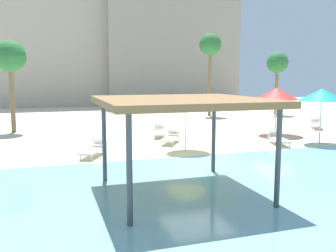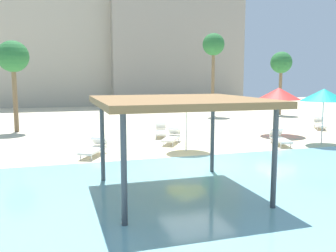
{
  "view_description": "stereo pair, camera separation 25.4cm",
  "coord_description": "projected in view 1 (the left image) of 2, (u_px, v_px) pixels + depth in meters",
  "views": [
    {
      "loc": [
        -5.33,
        -12.77,
        3.37
      ],
      "look_at": [
        -0.53,
        2.0,
        1.3
      ],
      "focal_mm": 39.28,
      "sensor_mm": 36.0,
      "label": 1
    },
    {
      "loc": [
        -5.09,
        -12.85,
        3.37
      ],
      "look_at": [
        -0.53,
        2.0,
        1.3
      ],
      "focal_mm": 39.28,
      "sensor_mm": 36.0,
      "label": 2
    }
  ],
  "objects": [
    {
      "name": "hotel_block_1",
      "position": [
        167.0,
        30.0,
        47.31
      ],
      "size": [
        16.44,
        8.91,
        18.75
      ],
      "primitive_type": "cube",
      "color": "#9E9384",
      "rests_on": "ground"
    },
    {
      "name": "palm_tree_3",
      "position": [
        277.0,
        64.0,
        32.81
      ],
      "size": [
        1.9,
        1.9,
        5.62
      ],
      "color": "brown",
      "rests_on": "ground"
    },
    {
      "name": "shade_pavilion",
      "position": [
        181.0,
        104.0,
        10.37
      ],
      "size": [
        4.54,
        4.54,
        2.78
      ],
      "color": "#42474C",
      "rests_on": "ground"
    },
    {
      "name": "beach_umbrella_teal_3",
      "position": [
        322.0,
        95.0,
        18.44
      ],
      "size": [
        2.26,
        2.26,
        2.81
      ],
      "color": "silver",
      "rests_on": "ground"
    },
    {
      "name": "palm_tree_2",
      "position": [
        210.0,
        47.0,
        31.76
      ],
      "size": [
        1.9,
        1.9,
        7.14
      ],
      "color": "brown",
      "rests_on": "ground"
    },
    {
      "name": "lounge_chair_0",
      "position": [
        278.0,
        138.0,
        18.52
      ],
      "size": [
        1.07,
        1.99,
        0.74
      ],
      "rotation": [
        0.0,
        0.0,
        -1.83
      ],
      "color": "white",
      "rests_on": "ground"
    },
    {
      "name": "beach_umbrella_yellow_4",
      "position": [
        186.0,
        103.0,
        16.61
      ],
      "size": [
        1.98,
        1.98,
        2.5
      ],
      "color": "silver",
      "rests_on": "ground"
    },
    {
      "name": "lounge_chair_2",
      "position": [
        316.0,
        124.0,
        24.26
      ],
      "size": [
        1.5,
        1.93,
        0.74
      ],
      "rotation": [
        0.0,
        0.0,
        -2.12
      ],
      "color": "white",
      "rests_on": "ground"
    },
    {
      "name": "lounge_chair_5",
      "position": [
        94.0,
        148.0,
        15.79
      ],
      "size": [
        1.43,
        1.95,
        0.74
      ],
      "rotation": [
        0.0,
        0.0,
        -2.07
      ],
      "color": "white",
      "rests_on": "ground"
    },
    {
      "name": "lagoon_water",
      "position": [
        278.0,
        212.0,
        9.17
      ],
      "size": [
        44.0,
        13.5,
        0.04
      ],
      "primitive_type": "cube",
      "color": "#7AB7C1",
      "rests_on": "ground"
    },
    {
      "name": "palm_tree_0",
      "position": [
        10.0,
        58.0,
        22.07
      ],
      "size": [
        1.9,
        1.9,
        5.57
      ],
      "color": "brown",
      "rests_on": "ground"
    },
    {
      "name": "lounge_chair_6",
      "position": [
        159.0,
        131.0,
        20.9
      ],
      "size": [
        1.1,
        1.99,
        0.74
      ],
      "rotation": [
        0.0,
        0.0,
        -1.85
      ],
      "color": "white",
      "rests_on": "ground"
    },
    {
      "name": "beach_umbrella_red_2",
      "position": [
        277.0,
        93.0,
        21.37
      ],
      "size": [
        2.5,
        2.5,
        2.77
      ],
      "color": "silver",
      "rests_on": "ground"
    },
    {
      "name": "lounge_chair_4",
      "position": [
        171.0,
        137.0,
        18.84
      ],
      "size": [
        1.48,
        1.94,
        0.74
      ],
      "rotation": [
        0.0,
        0.0,
        -2.1
      ],
      "color": "white",
      "rests_on": "ground"
    },
    {
      "name": "hotel_block_0",
      "position": [
        45.0,
        38.0,
        45.14
      ],
      "size": [
        16.35,
        10.48,
        16.31
      ],
      "primitive_type": "cube",
      "color": "#B2A893",
      "rests_on": "ground"
    },
    {
      "name": "ground_plane",
      "position": [
        197.0,
        165.0,
        14.12
      ],
      "size": [
        80.0,
        80.0,
        0.0
      ],
      "primitive_type": "plane",
      "color": "beige"
    }
  ]
}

